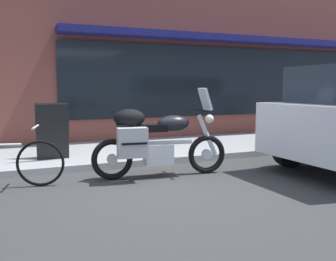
{
  "coord_description": "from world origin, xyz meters",
  "views": [
    {
      "loc": [
        -1.92,
        -4.8,
        1.41
      ],
      "look_at": [
        0.36,
        0.68,
        0.7
      ],
      "focal_mm": 39.13,
      "sensor_mm": 36.0,
      "label": 1
    }
  ],
  "objects": [
    {
      "name": "touring_motorcycle",
      "position": [
        0.02,
        0.46,
        0.6
      ],
      "size": [
        2.17,
        0.63,
        1.39
      ],
      "color": "black",
      "rests_on": "ground_plane"
    },
    {
      "name": "ground_plane",
      "position": [
        0.0,
        0.0,
        0.0
      ],
      "size": [
        80.0,
        80.0,
        0.0
      ],
      "primitive_type": "plane",
      "color": "#353535"
    },
    {
      "name": "sandwich_board_sign",
      "position": [
        -1.34,
        1.99,
        0.62
      ],
      "size": [
        0.55,
        0.42,
        0.99
      ],
      "color": "black",
      "rests_on": "sidewalk_curb"
    },
    {
      "name": "storefront_building",
      "position": [
        5.86,
        3.99,
        3.68
      ],
      "size": [
        19.73,
        0.9,
        7.53
      ],
      "color": "brown",
      "rests_on": "ground_plane"
    }
  ]
}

